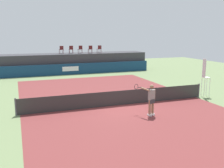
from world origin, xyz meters
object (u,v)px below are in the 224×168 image
at_px(spectator_chair_far_left, 61,49).
at_px(spectator_chair_left, 71,49).
at_px(net_post_far, 199,90).
at_px(spectator_chair_far_right, 99,49).
at_px(umpire_chair, 205,75).
at_px(net_post_near, 16,107).
at_px(tennis_player, 151,99).
at_px(spectator_chair_right, 90,49).
at_px(tennis_ball, 142,80).
at_px(spectator_chair_center, 80,49).

height_order(spectator_chair_far_left, spectator_chair_left, same).
height_order(spectator_chair_far_left, net_post_far, spectator_chair_far_left).
height_order(spectator_chair_left, spectator_chair_far_right, same).
relative_size(umpire_chair, net_post_near, 2.76).
height_order(umpire_chair, tennis_player, umpire_chair).
bearing_deg(spectator_chair_right, tennis_player, -94.59).
bearing_deg(net_post_near, tennis_player, -19.93).
relative_size(net_post_far, tennis_ball, 14.71).
relative_size(net_post_near, net_post_far, 1.00).
bearing_deg(net_post_near, spectator_chair_center, 64.25).
bearing_deg(net_post_far, net_post_near, 180.00).
bearing_deg(umpire_chair, tennis_player, -155.76).
distance_m(spectator_chair_far_left, net_post_near, 16.32).
height_order(spectator_chair_center, spectator_chair_far_right, same).
xyz_separation_m(spectator_chair_left, spectator_chair_far_right, (3.33, -0.38, 0.00)).
height_order(spectator_chair_far_right, net_post_near, spectator_chair_far_right).
xyz_separation_m(spectator_chair_left, net_post_near, (-6.29, -15.35, -2.19)).
relative_size(spectator_chair_left, net_post_far, 0.89).
distance_m(spectator_chair_far_left, spectator_chair_center, 2.22).
relative_size(spectator_chair_left, tennis_ball, 13.06).
bearing_deg(spectator_chair_center, tennis_ball, -60.80).
bearing_deg(spectator_chair_far_left, tennis_player, -83.80).
relative_size(spectator_chair_far_right, tennis_ball, 13.06).
relative_size(spectator_chair_far_left, net_post_near, 0.89).
relative_size(spectator_chair_center, net_post_near, 0.89).
bearing_deg(net_post_near, spectator_chair_far_right, 57.25).
distance_m(spectator_chair_left, net_post_near, 16.74).
xyz_separation_m(net_post_far, tennis_player, (-5.29, -2.58, 0.46)).
xyz_separation_m(umpire_chair, tennis_ball, (-1.17, 7.57, -1.55)).
relative_size(spectator_chair_left, net_post_near, 0.89).
bearing_deg(spectator_chair_left, spectator_chair_far_right, -6.50).
bearing_deg(net_post_far, umpire_chair, 2.19).
relative_size(spectator_chair_right, net_post_far, 0.89).
bearing_deg(spectator_chair_far_right, tennis_ball, -74.34).
bearing_deg(tennis_ball, spectator_chair_center, 119.20).
bearing_deg(spectator_chair_center, spectator_chair_left, 177.76).
bearing_deg(spectator_chair_far_left, spectator_chair_left, 1.40).
distance_m(spectator_chair_right, tennis_ball, 8.49).
height_order(umpire_chair, tennis_ball, umpire_chair).
relative_size(spectator_chair_right, spectator_chair_far_right, 1.00).
bearing_deg(spectator_chair_right, spectator_chair_far_left, 174.54).
bearing_deg(umpire_chair, spectator_chair_far_right, 102.24).
bearing_deg(spectator_chair_far_left, net_post_far, -64.72).
distance_m(spectator_chair_center, net_post_far, 16.26).
xyz_separation_m(spectator_chair_far_left, tennis_player, (1.94, -17.90, -1.73)).
xyz_separation_m(spectator_chair_far_left, spectator_chair_right, (3.36, -0.32, 0.00)).
height_order(spectator_chair_right, tennis_player, spectator_chair_right).
distance_m(spectator_chair_left, umpire_chair, 16.72).
bearing_deg(net_post_far, spectator_chair_left, 111.69).
height_order(spectator_chair_left, net_post_far, spectator_chair_left).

